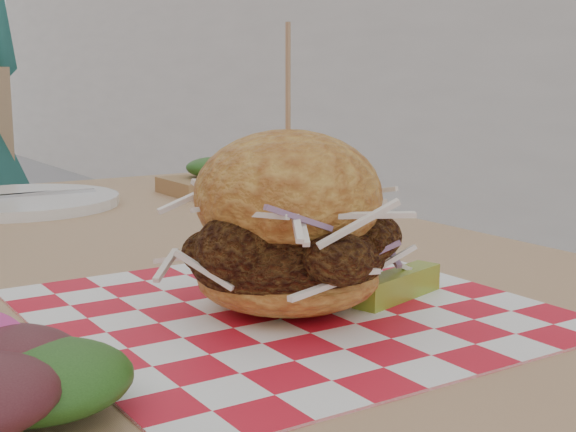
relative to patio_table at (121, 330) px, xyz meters
name	(u,v)px	position (x,y,z in m)	size (l,w,h in m)	color
patio_table	(121,330)	(0.00, 0.00, 0.00)	(0.80, 1.20, 0.75)	tan
paper_liner	(288,309)	(0.04, -0.25, 0.08)	(0.36, 0.36, 0.00)	red
sandwich	(288,232)	(0.04, -0.25, 0.14)	(0.19, 0.19, 0.22)	gold
pickle_spear	(398,285)	(0.13, -0.28, 0.09)	(0.10, 0.02, 0.02)	#90AC32
place_setting	(21,201)	(0.00, 0.37, 0.09)	(0.27, 0.27, 0.02)	white
kraft_tray	(215,178)	(0.29, 0.34, 0.10)	(0.15, 0.12, 0.06)	#9C7447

